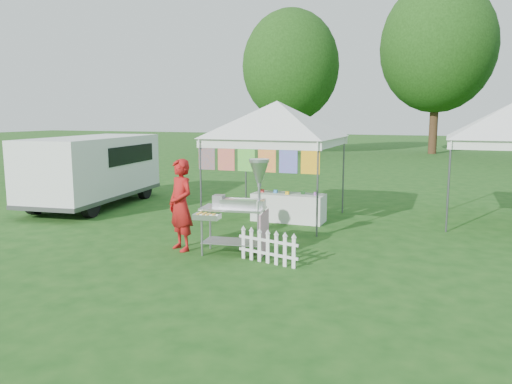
% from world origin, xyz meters
% --- Properties ---
extents(ground, '(120.00, 120.00, 0.00)m').
position_xyz_m(ground, '(0.00, 0.00, 0.00)').
color(ground, '#194915').
rests_on(ground, ground).
extents(canopy_main, '(4.24, 4.24, 3.45)m').
position_xyz_m(canopy_main, '(0.00, 3.49, 2.99)').
color(canopy_main, '#59595E').
rests_on(canopy_main, ground).
extents(tree_left, '(6.40, 6.40, 9.53)m').
position_xyz_m(tree_left, '(-6.00, 24.00, 5.83)').
color(tree_left, '#382314').
rests_on(tree_left, ground).
extents(tree_mid, '(7.60, 7.60, 11.52)m').
position_xyz_m(tree_mid, '(3.00, 28.00, 7.14)').
color(tree_mid, '#382314').
rests_on(tree_mid, ground).
extents(donut_cart, '(1.33, 1.06, 1.84)m').
position_xyz_m(donut_cart, '(0.46, 0.16, 1.08)').
color(donut_cart, gray).
rests_on(donut_cart, ground).
extents(vendor, '(0.79, 0.71, 1.81)m').
position_xyz_m(vendor, '(-0.82, 0.05, 0.91)').
color(vendor, '#AA1514').
rests_on(vendor, ground).
extents(cargo_van, '(2.52, 5.06, 2.02)m').
position_xyz_m(cargo_van, '(-5.65, 3.53, 1.09)').
color(cargo_van, white).
rests_on(cargo_van, ground).
extents(picket_fence, '(1.23, 0.31, 0.56)m').
position_xyz_m(picket_fence, '(1.09, -0.19, 0.29)').
color(picket_fence, white).
rests_on(picket_fence, ground).
extents(display_table, '(1.80, 0.70, 0.70)m').
position_xyz_m(display_table, '(0.35, 3.41, 0.35)').
color(display_table, white).
rests_on(display_table, ground).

